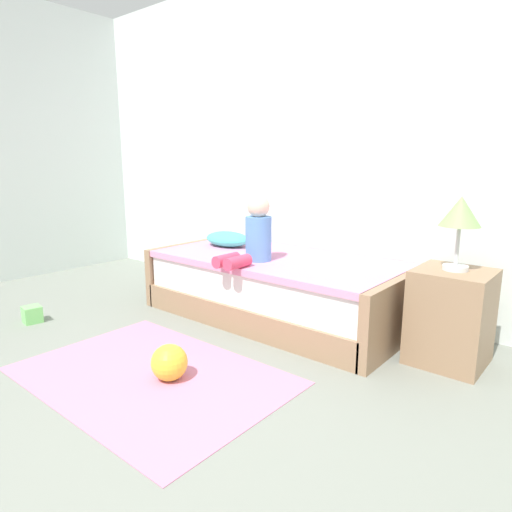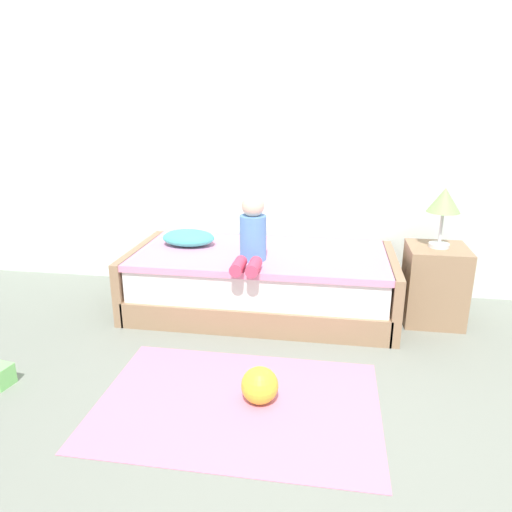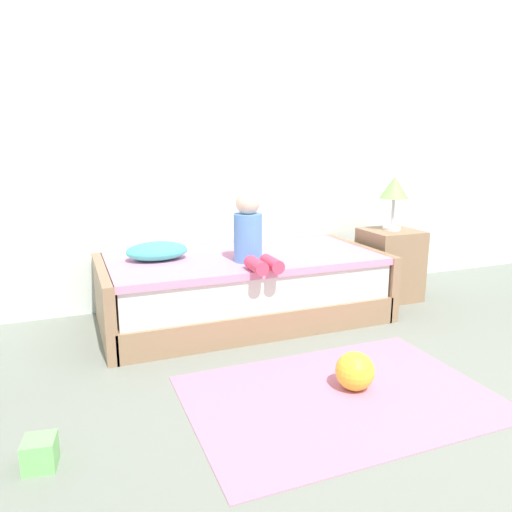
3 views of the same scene
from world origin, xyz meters
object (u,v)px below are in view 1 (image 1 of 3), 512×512
(pillow, at_px, (228,239))
(toy_block, at_px, (32,314))
(nightstand, at_px, (451,317))
(child_figure, at_px, (254,235))
(table_lamp, at_px, (460,215))
(bed, at_px, (276,288))
(toy_ball, at_px, (169,362))

(pillow, height_order, toy_block, pillow)
(nightstand, distance_m, toy_block, 3.08)
(pillow, distance_m, toy_block, 1.71)
(nightstand, relative_size, child_figure, 1.18)
(table_lamp, relative_size, pillow, 1.02)
(table_lamp, bearing_deg, pillow, 178.01)
(bed, distance_m, toy_block, 1.95)
(bed, xyz_separation_m, table_lamp, (1.35, 0.03, 0.69))
(toy_ball, xyz_separation_m, toy_block, (-1.58, -0.09, -0.04))
(child_figure, distance_m, toy_ball, 1.21)
(table_lamp, xyz_separation_m, toy_block, (-2.75, -1.37, -0.87))
(bed, bearing_deg, toy_ball, -81.70)
(nightstand, height_order, table_lamp, table_lamp)
(bed, relative_size, nightstand, 3.52)
(bed, xyz_separation_m, pillow, (-0.63, 0.10, 0.32))
(bed, relative_size, toy_block, 16.27)
(nightstand, relative_size, toy_block, 4.63)
(bed, xyz_separation_m, toy_ball, (0.18, -1.26, -0.14))
(child_figure, bearing_deg, bed, 81.58)
(bed, relative_size, toy_ball, 9.86)
(pillow, bearing_deg, toy_ball, -59.18)
(table_lamp, height_order, child_figure, table_lamp)
(child_figure, bearing_deg, toy_ball, -78.08)
(child_figure, xyz_separation_m, pillow, (-0.59, 0.33, -0.14))
(nightstand, height_order, child_figure, child_figure)
(child_figure, distance_m, pillow, 0.69)
(table_lamp, bearing_deg, child_figure, -169.37)
(toy_block, bearing_deg, child_figure, 39.21)
(child_figure, height_order, pillow, child_figure)
(bed, bearing_deg, nightstand, 1.32)
(bed, relative_size, child_figure, 4.14)
(nightstand, bearing_deg, toy_block, -153.46)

